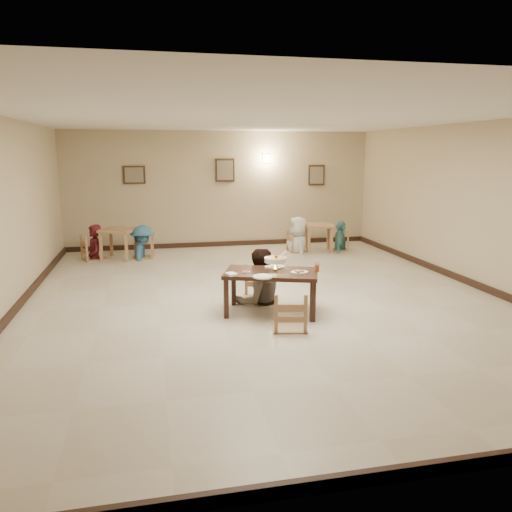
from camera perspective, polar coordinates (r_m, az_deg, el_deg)
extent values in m
plane|color=beige|center=(8.60, 0.92, -4.79)|extent=(10.00, 10.00, 0.00)
plane|color=silver|center=(8.26, 0.99, 15.59)|extent=(10.00, 10.00, 0.00)
plane|color=tan|center=(13.20, -4.00, 7.59)|extent=(10.00, 0.00, 10.00)
plane|color=tan|center=(3.68, 18.86, -3.73)|extent=(10.00, 0.00, 10.00)
plane|color=tan|center=(8.36, -26.89, 3.99)|extent=(0.00, 10.00, 10.00)
plane|color=tan|center=(9.99, 24.02, 5.30)|extent=(0.00, 10.00, 10.00)
cube|color=black|center=(13.35, -3.89, 1.40)|extent=(8.00, 0.06, 0.12)
cube|color=black|center=(4.30, 17.28, -22.46)|extent=(8.00, 0.06, 0.12)
cube|color=black|center=(8.64, -25.82, -5.50)|extent=(0.06, 10.00, 0.12)
cube|color=black|center=(10.21, 23.21, -2.75)|extent=(0.06, 10.00, 0.12)
cube|color=#342214|center=(13.01, -13.76, 8.99)|extent=(0.55, 0.03, 0.45)
cube|color=gray|center=(12.99, -13.76, 8.99)|extent=(0.45, 0.01, 0.37)
cube|color=#342214|center=(13.15, -3.57, 9.76)|extent=(0.50, 0.03, 0.60)
cube|color=gray|center=(13.13, -3.56, 9.76)|extent=(0.41, 0.01, 0.49)
cube|color=#342214|center=(13.75, 6.93, 9.16)|extent=(0.45, 0.03, 0.55)
cube|color=gray|center=(13.73, 6.95, 9.15)|extent=(0.37, 0.01, 0.45)
cube|color=#FFD88C|center=(13.35, 1.18, 11.10)|extent=(0.16, 0.05, 0.22)
cube|color=#341E15|center=(7.64, 1.75, -1.99)|extent=(1.59, 1.21, 0.06)
cube|color=#341E15|center=(7.49, -3.44, -4.91)|extent=(0.07, 0.07, 0.60)
cube|color=#341E15|center=(7.38, 6.51, -5.24)|extent=(0.07, 0.07, 0.60)
cube|color=#341E15|center=(8.13, -2.58, -3.56)|extent=(0.07, 0.07, 0.60)
cube|color=#341E15|center=(8.02, 6.56, -3.84)|extent=(0.07, 0.07, 0.60)
cube|color=tan|center=(8.33, 0.09, -1.85)|extent=(0.50, 0.50, 0.05)
cube|color=tan|center=(7.01, 3.88, -4.59)|extent=(0.49, 0.49, 0.05)
imported|color=gray|center=(8.18, 0.30, 0.84)|extent=(1.01, 0.86, 1.80)
torus|color=silver|center=(7.64, 2.21, -0.72)|extent=(0.26, 0.26, 0.01)
cylinder|color=silver|center=(7.66, 2.20, -1.58)|extent=(0.07, 0.07, 0.04)
cone|color=#FFA526|center=(7.65, 2.21, -1.22)|extent=(0.04, 0.04, 0.06)
cylinder|color=white|center=(7.63, 2.21, -0.44)|extent=(0.33, 0.33, 0.07)
cylinder|color=#AC4E24|center=(7.62, 2.21, -0.20)|extent=(0.29, 0.29, 0.02)
sphere|color=#2D7223|center=(7.61, 2.31, -0.07)|extent=(0.05, 0.05, 0.05)
cylinder|color=silver|center=(7.71, 3.01, 0.16)|extent=(0.15, 0.09, 0.10)
cylinder|color=silver|center=(7.73, 2.82, -1.09)|extent=(0.01, 0.01, 0.15)
cylinder|color=silver|center=(7.68, 1.37, -1.16)|extent=(0.01, 0.01, 0.15)
cylinder|color=silver|center=(7.54, 2.42, -1.41)|extent=(0.01, 0.01, 0.15)
cylinder|color=white|center=(7.88, 2.12, -1.27)|extent=(0.32, 0.32, 0.02)
ellipsoid|color=white|center=(7.87, 2.12, -1.22)|extent=(0.21, 0.17, 0.07)
cylinder|color=white|center=(7.26, 0.79, -2.38)|extent=(0.29, 0.29, 0.02)
ellipsoid|color=white|center=(7.26, 0.79, -2.33)|extent=(0.19, 0.16, 0.07)
cylinder|color=white|center=(7.56, 4.97, -1.87)|extent=(0.27, 0.27, 0.02)
sphere|color=#2D7223|center=(7.47, 4.83, -1.83)|extent=(0.05, 0.05, 0.05)
cylinder|color=white|center=(7.56, -1.10, -1.83)|extent=(0.11, 0.11, 0.02)
cylinder|color=#A00D18|center=(7.56, -1.10, -1.77)|extent=(0.08, 0.08, 0.01)
cube|color=white|center=(7.40, -2.84, -2.09)|extent=(0.18, 0.21, 0.03)
cube|color=silver|center=(7.49, -2.54, -1.95)|extent=(0.07, 0.18, 0.01)
cube|color=silver|center=(7.50, -2.29, -1.94)|extent=(0.07, 0.18, 0.01)
cylinder|color=white|center=(7.66, 6.98, -1.27)|extent=(0.07, 0.07, 0.14)
cylinder|color=#DF530A|center=(7.66, 6.97, -1.38)|extent=(0.06, 0.06, 0.10)
cube|color=#A77953|center=(12.02, -15.52, 2.91)|extent=(0.91, 0.91, 0.06)
cube|color=#A77953|center=(11.92, -17.29, 0.98)|extent=(0.07, 0.07, 0.66)
cube|color=#A77953|center=(11.70, -14.59, 0.93)|extent=(0.07, 0.07, 0.66)
cube|color=#A77953|center=(12.47, -16.21, 1.49)|extent=(0.07, 0.07, 0.66)
cube|color=#A77953|center=(12.25, -13.61, 1.45)|extent=(0.07, 0.07, 0.66)
cube|color=#A77953|center=(12.69, 7.23, 3.49)|extent=(0.82, 0.82, 0.06)
cube|color=#A77953|center=(12.44, 6.04, 1.78)|extent=(0.07, 0.07, 0.62)
cube|color=#A77953|center=(12.50, 8.59, 1.76)|extent=(0.07, 0.07, 0.62)
cube|color=#A77953|center=(12.99, 5.84, 2.20)|extent=(0.07, 0.07, 0.62)
cube|color=#A77953|center=(13.05, 8.28, 2.18)|extent=(0.07, 0.07, 0.62)
cube|color=tan|center=(12.16, -18.05, 1.95)|extent=(0.51, 0.51, 0.06)
cube|color=tan|center=(12.03, -12.85, 1.96)|extent=(0.48, 0.48, 0.05)
cube|color=tan|center=(12.55, 4.79, 2.47)|extent=(0.44, 0.44, 0.05)
cube|color=tan|center=(12.87, 9.63, 2.47)|extent=(0.42, 0.42, 0.05)
imported|color=#4E131B|center=(12.11, -18.14, 3.42)|extent=(0.53, 0.68, 1.64)
imported|color=teal|center=(11.98, -12.92, 3.45)|extent=(0.64, 1.04, 1.56)
imported|color=silver|center=(12.49, 4.83, 4.49)|extent=(0.57, 0.86, 1.76)
imported|color=#559C98|center=(12.82, 9.68, 4.00)|extent=(0.72, 0.96, 1.52)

